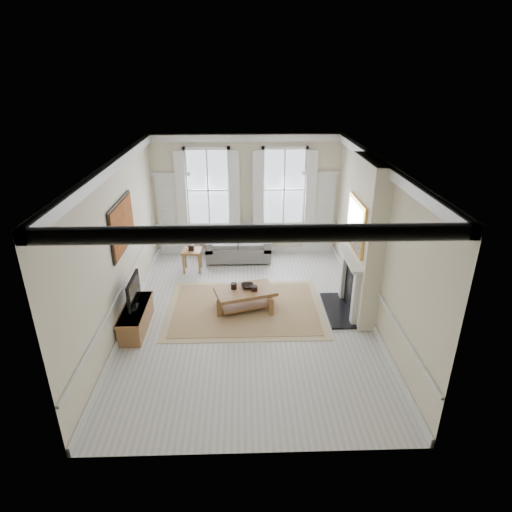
{
  "coord_description": "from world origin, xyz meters",
  "views": [
    {
      "loc": [
        -0.09,
        -8.0,
        5.02
      ],
      "look_at": [
        0.18,
        0.48,
        1.25
      ],
      "focal_mm": 30.0,
      "sensor_mm": 36.0,
      "label": 1
    }
  ],
  "objects_px": {
    "sofa": "(239,247)",
    "coffee_table": "(245,293)",
    "tv_stand": "(136,318)",
    "side_table": "(192,254)"
  },
  "relations": [
    {
      "from": "sofa",
      "to": "side_table",
      "type": "relative_size",
      "value": 2.99
    },
    {
      "from": "side_table",
      "to": "coffee_table",
      "type": "relative_size",
      "value": 0.41
    },
    {
      "from": "coffee_table",
      "to": "tv_stand",
      "type": "bearing_deg",
      "value": -178.74
    },
    {
      "from": "coffee_table",
      "to": "side_table",
      "type": "bearing_deg",
      "value": 108.08
    },
    {
      "from": "tv_stand",
      "to": "sofa",
      "type": "bearing_deg",
      "value": 58.76
    },
    {
      "from": "sofa",
      "to": "coffee_table",
      "type": "relative_size",
      "value": 1.22
    },
    {
      "from": "side_table",
      "to": "coffee_table",
      "type": "distance_m",
      "value": 2.46
    },
    {
      "from": "sofa",
      "to": "side_table",
      "type": "distance_m",
      "value": 1.43
    },
    {
      "from": "sofa",
      "to": "tv_stand",
      "type": "relative_size",
      "value": 1.29
    },
    {
      "from": "side_table",
      "to": "tv_stand",
      "type": "height_order",
      "value": "side_table"
    }
  ]
}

